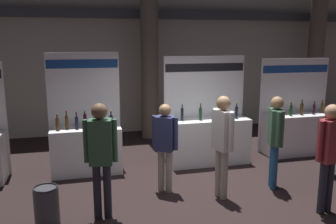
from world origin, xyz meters
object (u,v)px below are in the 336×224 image
at_px(exhibitor_booth_3, 298,130).
at_px(trash_bin, 47,205).
at_px(visitor_5, 329,150).
at_px(exhibitor_booth_2, 208,136).
at_px(visitor_4, 275,134).
at_px(visitor_7, 165,141).
at_px(visitor_2, 101,150).
at_px(visitor_6, 222,138).
at_px(exhibitor_booth_1, 86,144).

relative_size(exhibitor_booth_3, trash_bin, 3.92).
bearing_deg(visitor_5, exhibitor_booth_2, -79.81).
distance_m(visitor_4, visitor_7, 2.05).
bearing_deg(exhibitor_booth_3, visitor_2, -156.10).
relative_size(exhibitor_booth_3, visitor_6, 1.27).
height_order(exhibitor_booth_3, visitor_6, exhibitor_booth_3).
bearing_deg(trash_bin, visitor_2, -1.29).
bearing_deg(visitor_4, trash_bin, 115.48).
bearing_deg(exhibitor_booth_1, visitor_7, -44.73).
xyz_separation_m(visitor_2, visitor_4, (3.21, 0.40, -0.06)).
xyz_separation_m(trash_bin, visitor_2, (0.84, -0.02, 0.81)).
bearing_deg(exhibitor_booth_1, trash_bin, -107.38).
bearing_deg(exhibitor_booth_2, visitor_7, -135.19).
distance_m(exhibitor_booth_1, visitor_2, 2.17).
xyz_separation_m(exhibitor_booth_1, exhibitor_booth_3, (5.10, 0.08, -0.02)).
distance_m(exhibitor_booth_1, exhibitor_booth_2, 2.69).
bearing_deg(exhibitor_booth_2, visitor_2, -140.68).
height_order(visitor_6, visitor_7, visitor_6).
bearing_deg(exhibitor_booth_3, exhibitor_booth_1, -179.14).
relative_size(exhibitor_booth_2, visitor_2, 1.31).
relative_size(exhibitor_booth_2, visitor_7, 1.47).
relative_size(visitor_4, visitor_7, 1.07).
relative_size(exhibitor_booth_3, visitor_4, 1.32).
xyz_separation_m(visitor_4, visitor_5, (0.29, -1.10, 0.01)).
relative_size(trash_bin, visitor_7, 0.36).
bearing_deg(visitor_5, visitor_2, -20.96).
xyz_separation_m(exhibitor_booth_3, trash_bin, (-5.75, -2.16, -0.30)).
height_order(exhibitor_booth_3, visitor_5, exhibitor_booth_3).
bearing_deg(visitor_5, visitor_6, -43.46).
xyz_separation_m(trash_bin, visitor_6, (2.93, 0.23, 0.80)).
xyz_separation_m(exhibitor_booth_3, visitor_4, (-1.71, -1.77, 0.45)).
height_order(visitor_2, visitor_4, visitor_2).
bearing_deg(visitor_2, visitor_7, -139.11).
distance_m(exhibitor_booth_2, visitor_7, 1.89).
xyz_separation_m(exhibitor_booth_1, trash_bin, (-0.65, -2.08, -0.32)).
bearing_deg(visitor_2, exhibitor_booth_3, -147.20).
bearing_deg(visitor_5, exhibitor_booth_1, -46.87).
distance_m(trash_bin, visitor_2, 1.17).
xyz_separation_m(exhibitor_booth_2, exhibitor_booth_3, (2.41, 0.13, -0.02)).
distance_m(exhibitor_booth_2, visitor_5, 2.96).
bearing_deg(exhibitor_booth_3, visitor_7, -158.92).
relative_size(trash_bin, visitor_2, 0.32).
bearing_deg(exhibitor_booth_1, visitor_5, -37.20).
height_order(visitor_4, visitor_5, visitor_5).
xyz_separation_m(exhibitor_booth_1, visitor_7, (1.37, -1.36, 0.36)).
bearing_deg(exhibitor_booth_3, visitor_6, -145.61).
bearing_deg(trash_bin, visitor_7, 19.62).
relative_size(visitor_6, visitor_7, 1.11).
distance_m(exhibitor_booth_1, trash_bin, 2.20).
relative_size(exhibitor_booth_2, trash_bin, 4.06).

